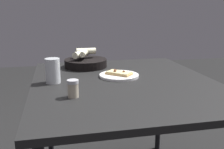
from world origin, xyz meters
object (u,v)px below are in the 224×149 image
Objects in this scene: pizza_plate at (119,75)px; beer_glass at (53,72)px; pepper_shaker at (73,90)px; bread_basket at (86,62)px; dining_table at (124,91)px.

pizza_plate is 1.73× the size of beer_glass.
pepper_shaker is at bearing -70.99° from beer_glass.
pizza_plate is at bearing -61.90° from bread_basket.
dining_table is 0.11m from pizza_plate.
bread_basket is 2.14× the size of beer_glass.
bread_basket reaches higher than pizza_plate.
dining_table is 14.40× the size of pepper_shaker.
dining_table is at bearing -66.74° from bread_basket.
pizza_plate is 0.37m from beer_glass.
beer_glass reaches higher than dining_table.
dining_table is 0.40m from beer_glass.
beer_glass is 1.65× the size of pepper_shaker.
pepper_shaker reaches higher than dining_table.
beer_glass reaches higher than bread_basket.
bread_basket is 0.61m from pepper_shaker.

